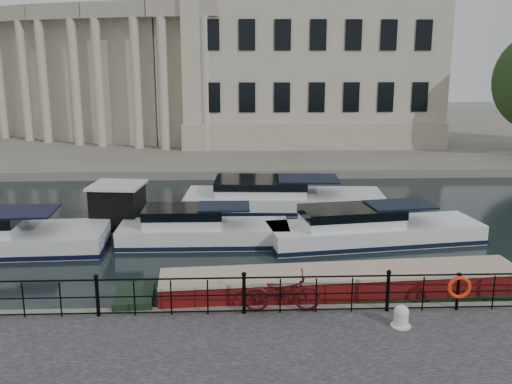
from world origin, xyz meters
TOP-DOWN VIEW (x-y plane):
  - ground_plane at (0.00, 0.00)m, footprint 160.00×160.00m
  - far_bank at (0.00, 39.00)m, footprint 120.00×42.00m
  - railing at (0.00, -2.25)m, footprint 24.14×0.14m
  - civic_building at (-1.00, 34.71)m, footprint 53.55×31.84m
  - bicycle at (1.06, -2.13)m, footprint 2.15×0.76m
  - mooring_bollard at (4.12, -3.20)m, footprint 0.53×0.53m
  - life_ring_post at (5.98, -2.31)m, footprint 0.67×0.19m
  - narrowboat at (2.99, -0.77)m, footprint 13.77×2.78m
  - harbour_hut at (-5.33, 7.52)m, footprint 3.24×2.81m
  - cabin_cruisers at (-0.91, 7.25)m, footprint 23.90×9.58m

SIDE VIEW (x-z plane):
  - ground_plane at x=0.00m, z-range 0.00..0.00m
  - far_bank at x=0.00m, z-range 0.00..0.55m
  - narrowboat at x=2.99m, z-range -0.39..1.12m
  - cabin_cruisers at x=-0.91m, z-range -0.63..1.36m
  - mooring_bollard at x=4.12m, z-range 0.53..1.13m
  - harbour_hut at x=-5.33m, z-range -0.14..2.04m
  - bicycle at x=1.06m, z-range 0.55..1.68m
  - railing at x=0.00m, z-range 0.59..1.81m
  - life_ring_post at x=5.98m, z-range 0.69..1.78m
  - civic_building at x=-1.00m, z-range -1.39..15.46m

